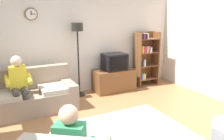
{
  "coord_description": "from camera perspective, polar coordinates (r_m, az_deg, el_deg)",
  "views": [
    {
      "loc": [
        -1.93,
        -3.01,
        2.08
      ],
      "look_at": [
        0.06,
        0.84,
        0.99
      ],
      "focal_mm": 36.49,
      "sensor_mm": 36.0,
      "label": 1
    }
  ],
  "objects": [
    {
      "name": "person_on_couch",
      "position": [
        5.01,
        -22.3,
        -2.96
      ],
      "size": [
        0.52,
        0.54,
        1.24
      ],
      "color": "yellow",
      "rests_on": "ground_plane"
    },
    {
      "name": "back_wall_assembly",
      "position": [
        6.03,
        -8.48,
        7.05
      ],
      "size": [
        6.2,
        0.17,
        2.7
      ],
      "color": "silver",
      "rests_on": "ground_plane"
    },
    {
      "name": "ground_plane",
      "position": [
        4.13,
        4.87,
        -16.14
      ],
      "size": [
        12.0,
        12.0,
        0.0
      ],
      "primitive_type": "plane",
      "color": "#9E6B42"
    },
    {
      "name": "bookshelf",
      "position": [
        6.68,
        8.26,
        3.14
      ],
      "size": [
        0.68,
        0.36,
        1.55
      ],
      "color": "brown",
      "rests_on": "ground_plane"
    },
    {
      "name": "tv_stand",
      "position": [
        6.2,
        0.51,
        -2.56
      ],
      "size": [
        1.1,
        0.56,
        0.59
      ],
      "color": "brown",
      "rests_on": "ground_plane"
    },
    {
      "name": "tv",
      "position": [
        6.05,
        0.63,
        2.07
      ],
      "size": [
        0.6,
        0.49,
        0.44
      ],
      "color": "black",
      "rests_on": "tv_stand"
    },
    {
      "name": "couch",
      "position": [
        5.25,
        -19.82,
        -6.41
      ],
      "size": [
        1.92,
        0.91,
        0.9
      ],
      "color": "gray",
      "rests_on": "ground_plane"
    },
    {
      "name": "floor_lamp",
      "position": [
        5.69,
        -8.61,
        7.64
      ],
      "size": [
        0.28,
        0.28,
        1.85
      ],
      "color": "black",
      "rests_on": "ground_plane"
    },
    {
      "name": "area_rug",
      "position": [
        4.23,
        3.21,
        -15.25
      ],
      "size": [
        2.2,
        1.7,
        0.01
      ],
      "primitive_type": "cube",
      "color": "slate",
      "rests_on": "ground_plane"
    }
  ]
}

